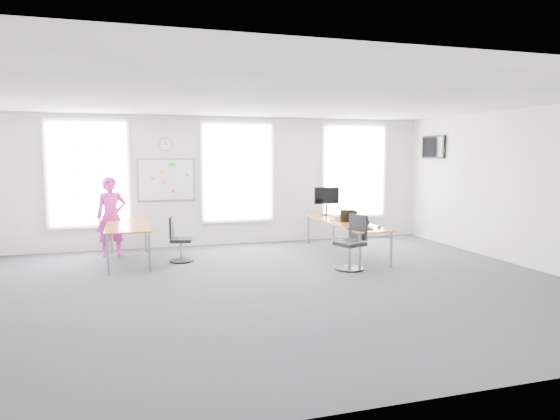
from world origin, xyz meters
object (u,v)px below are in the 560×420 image
object	(u,v)px
desk_left	(128,227)
desk_right	(345,224)
chair_left	(178,242)
headphones	(364,223)
monitor	(327,198)
person	(111,217)
chair_right	(352,246)
keyboard	(360,229)

from	to	relation	value
desk_left	desk_right	bearing A→B (deg)	-6.50
chair_left	headphones	size ratio (longest dim) A/B	4.49
desk_right	monitor	distance (m)	1.24
chair_left	headphones	bearing A→B (deg)	-92.46
person	monitor	world-z (taller)	person
chair_left	person	xyz separation A→B (m)	(-1.28, 0.99, 0.44)
desk_right	chair_right	xyz separation A→B (m)	(-0.45, -1.32, -0.21)
chair_right	keyboard	distance (m)	0.46
keyboard	chair_right	bearing A→B (deg)	-119.25
desk_right	person	size ratio (longest dim) A/B	1.74
desk_right	chair_left	world-z (taller)	chair_left
person	keyboard	distance (m)	5.15
desk_left	person	bearing A→B (deg)	113.31
chair_left	monitor	bearing A→B (deg)	-64.36
chair_right	chair_left	bearing A→B (deg)	-137.90
keyboard	monitor	size ratio (longest dim) A/B	0.74
chair_right	person	distance (m)	5.04
desk_right	person	bearing A→B (deg)	164.99
desk_right	keyboard	xyz separation A→B (m)	(-0.18, -1.07, 0.06)
desk_right	keyboard	distance (m)	1.09
chair_right	desk_right	bearing A→B (deg)	140.97
headphones	keyboard	bearing A→B (deg)	-125.71
desk_right	person	world-z (taller)	person
chair_right	person	world-z (taller)	person
chair_left	desk_left	bearing A→B (deg)	88.45
desk_right	chair_left	bearing A→B (deg)	175.37
chair_right	person	bearing A→B (deg)	-141.11
keyboard	desk_right	bearing A→B (deg)	99.89
keyboard	headphones	xyz separation A→B (m)	(0.29, 0.45, 0.04)
chair_right	person	size ratio (longest dim) A/B	0.61
person	keyboard	bearing A→B (deg)	-34.62
person	headphones	distance (m)	5.23
desk_left	chair_left	distance (m)	1.02
desk_left	keyboard	xyz separation A→B (m)	(4.25, -1.58, 0.02)
desk_right	chair_right	size ratio (longest dim) A/B	2.85
person	monitor	xyz separation A→B (m)	(4.80, -0.12, 0.27)
desk_right	desk_left	size ratio (longest dim) A/B	1.39
chair_right	desk_left	bearing A→B (deg)	-134.68
desk_left	monitor	xyz separation A→B (m)	(4.46, 0.65, 0.40)
desk_right	chair_left	xyz separation A→B (m)	(-3.48, 0.28, -0.26)
chair_right	person	xyz separation A→B (m)	(-4.30, 2.59, 0.39)
desk_right	keyboard	world-z (taller)	keyboard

